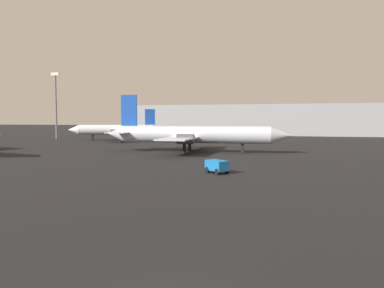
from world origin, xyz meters
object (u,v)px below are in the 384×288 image
(airplane_distant, at_px, (192,135))
(baggage_cart, at_px, (217,166))
(airplane_far_right, at_px, (118,130))
(light_mast_left, at_px, (56,101))

(airplane_distant, distance_m, baggage_cart, 24.10)
(baggage_cart, bearing_deg, airplane_distant, 153.00)
(airplane_distant, xyz_separation_m, airplane_far_right, (-27.18, 27.67, -0.22))
(light_mast_left, bearing_deg, airplane_far_right, -5.59)
(baggage_cart, relative_size, light_mast_left, 0.15)
(airplane_distant, xyz_separation_m, light_mast_left, (-46.39, 29.55, 7.34))
(airplane_distant, distance_m, airplane_far_right, 38.78)
(airplane_far_right, bearing_deg, airplane_distant, 115.01)
(airplane_distant, bearing_deg, light_mast_left, 145.92)
(baggage_cart, height_order, light_mast_left, light_mast_left)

